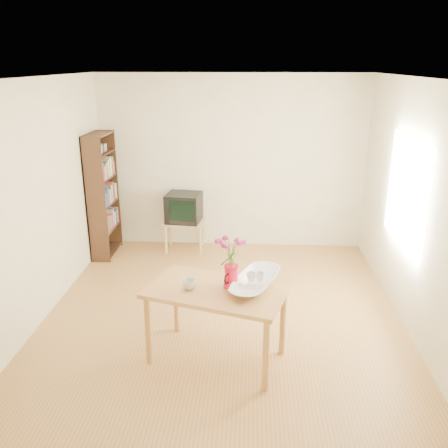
# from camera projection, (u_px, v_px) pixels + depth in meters

# --- Properties ---
(room) EXTENTS (4.50, 4.50, 4.50)m
(room) POSITION_uv_depth(u_px,v_px,m) (225.00, 206.00, 5.00)
(room) COLOR olive
(room) RESTS_ON ground
(table) EXTENTS (1.43, 1.07, 0.75)m
(table) POSITION_uv_depth(u_px,v_px,m) (216.00, 298.00, 4.43)
(table) COLOR #A9713A
(table) RESTS_ON ground
(tv_stand) EXTENTS (0.60, 0.45, 0.46)m
(tv_stand) POSITION_uv_depth(u_px,v_px,m) (184.00, 225.00, 7.19)
(tv_stand) COLOR tan
(tv_stand) RESTS_ON ground
(bookshelf) EXTENTS (0.28, 0.70, 1.80)m
(bookshelf) POSITION_uv_depth(u_px,v_px,m) (103.00, 200.00, 6.90)
(bookshelf) COLOR black
(bookshelf) RESTS_ON ground
(pitcher) EXTENTS (0.15, 0.21, 0.22)m
(pitcher) POSITION_uv_depth(u_px,v_px,m) (231.00, 277.00, 4.41)
(pitcher) COLOR red
(pitcher) RESTS_ON table
(flowers) EXTENTS (0.25, 0.25, 0.36)m
(flowers) POSITION_uv_depth(u_px,v_px,m) (231.00, 248.00, 4.31)
(flowers) COLOR #C62E82
(flowers) RESTS_ON pitcher
(mug) EXTENTS (0.14, 0.14, 0.09)m
(mug) POSITION_uv_depth(u_px,v_px,m) (189.00, 284.00, 4.39)
(mug) COLOR white
(mug) RESTS_ON table
(bowl) EXTENTS (0.65, 0.65, 0.48)m
(bowl) POSITION_uv_depth(u_px,v_px,m) (256.00, 262.00, 4.39)
(bowl) COLOR white
(bowl) RESTS_ON table
(teacup_a) EXTENTS (0.10, 0.10, 0.07)m
(teacup_a) POSITION_uv_depth(u_px,v_px,m) (251.00, 266.00, 4.41)
(teacup_a) COLOR white
(teacup_a) RESTS_ON bowl
(teacup_b) EXTENTS (0.08, 0.08, 0.07)m
(teacup_b) POSITION_uv_depth(u_px,v_px,m) (260.00, 266.00, 4.42)
(teacup_b) COLOR white
(teacup_b) RESTS_ON bowl
(television) EXTENTS (0.54, 0.51, 0.43)m
(television) POSITION_uv_depth(u_px,v_px,m) (184.00, 207.00, 7.11)
(television) COLOR black
(television) RESTS_ON tv_stand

